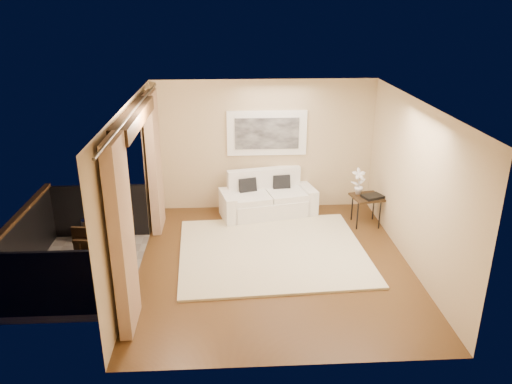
{
  "coord_description": "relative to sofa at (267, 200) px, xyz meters",
  "views": [
    {
      "loc": [
        -0.73,
        -7.36,
        4.16
      ],
      "look_at": [
        -0.27,
        0.65,
        1.05
      ],
      "focal_mm": 35.0,
      "sensor_mm": 36.0,
      "label": 1
    }
  ],
  "objects": [
    {
      "name": "artwork",
      "position": [
        0.01,
        0.38,
        1.3
      ],
      "size": [
        1.62,
        0.07,
        0.92
      ],
      "color": "white",
      "rests_on": "room_shell"
    },
    {
      "name": "side_table",
      "position": [
        1.89,
        -0.61,
        0.21
      ],
      "size": [
        0.63,
        0.63,
        0.59
      ],
      "rotation": [
        0.0,
        0.0,
        0.18
      ],
      "color": "black",
      "rests_on": "floor"
    },
    {
      "name": "tray",
      "position": [
        1.98,
        -0.68,
        0.29
      ],
      "size": [
        0.45,
        0.4,
        0.05
      ],
      "primitive_type": "cube",
      "rotation": [
        0.0,
        0.0,
        0.36
      ],
      "color": "black",
      "rests_on": "side_table"
    },
    {
      "name": "vase",
      "position": [
        -2.89,
        -2.39,
        0.49
      ],
      "size": [
        0.04,
        0.04,
        0.18
      ],
      "primitive_type": "cylinder",
      "color": "white",
      "rests_on": "bistro_table"
    },
    {
      "name": "glass_b",
      "position": [
        -2.62,
        -2.16,
        0.46
      ],
      "size": [
        0.06,
        0.06,
        0.12
      ],
      "primitive_type": "cylinder",
      "color": "silver",
      "rests_on": "bistro_table"
    },
    {
      "name": "curtains",
      "position": [
        -2.15,
        -2.09,
        1.01
      ],
      "size": [
        0.16,
        4.8,
        2.64
      ],
      "color": "tan",
      "rests_on": "ground"
    },
    {
      "name": "room_shell",
      "position": [
        -2.17,
        -2.09,
        2.2
      ],
      "size": [
        5.0,
        6.4,
        5.0
      ],
      "color": "white",
      "rests_on": "ground"
    },
    {
      "name": "candle",
      "position": [
        -2.74,
        -2.06,
        0.44
      ],
      "size": [
        0.06,
        0.06,
        0.07
      ],
      "primitive_type": "cylinder",
      "color": "red",
      "rests_on": "bistro_table"
    },
    {
      "name": "floor",
      "position": [
        -0.04,
        -2.09,
        -0.32
      ],
      "size": [
        5.0,
        5.0,
        0.0
      ],
      "primitive_type": "plane",
      "color": "#543618",
      "rests_on": "ground"
    },
    {
      "name": "sofa",
      "position": [
        0.0,
        0.0,
        0.0
      ],
      "size": [
        2.02,
        1.19,
        0.91
      ],
      "rotation": [
        0.0,
        0.0,
        0.21
      ],
      "color": "white",
      "rests_on": "floor"
    },
    {
      "name": "balcony",
      "position": [
        -3.34,
        -2.09,
        -0.14
      ],
      "size": [
        1.81,
        2.6,
        1.17
      ],
      "color": "#605B56",
      "rests_on": "ground"
    },
    {
      "name": "orchid",
      "position": [
        1.74,
        -0.48,
        0.53
      ],
      "size": [
        0.3,
        0.23,
        0.52
      ],
      "primitive_type": "imported",
      "rotation": [
        0.0,
        0.0,
        0.16
      ],
      "color": "white",
      "rests_on": "side_table"
    },
    {
      "name": "balcony_chair_near",
      "position": [
        -3.03,
        -2.47,
        0.19
      ],
      "size": [
        0.45,
        0.45,
        0.9
      ],
      "rotation": [
        0.0,
        0.0,
        -0.18
      ],
      "color": "black",
      "rests_on": "balcony"
    },
    {
      "name": "glass_a",
      "position": [
        -2.69,
        -2.33,
        0.46
      ],
      "size": [
        0.06,
        0.06,
        0.12
      ],
      "primitive_type": "cylinder",
      "color": "white",
      "rests_on": "bistro_table"
    },
    {
      "name": "ice_bucket",
      "position": [
        -3.02,
        -2.17,
        0.5
      ],
      "size": [
        0.18,
        0.18,
        0.2
      ],
      "primitive_type": "cylinder",
      "color": "silver",
      "rests_on": "bistro_table"
    },
    {
      "name": "bistro_table",
      "position": [
        -2.83,
        -2.22,
        0.32
      ],
      "size": [
        0.7,
        0.7,
        0.73
      ],
      "rotation": [
        0.0,
        0.0,
        -0.15
      ],
      "color": "black",
      "rests_on": "balcony"
    },
    {
      "name": "rug",
      "position": [
        -0.04,
        -1.68,
        -0.3
      ],
      "size": [
        3.36,
        2.97,
        0.04
      ],
      "primitive_type": "cube",
      "rotation": [
        0.0,
        0.0,
        0.05
      ],
      "color": "beige",
      "rests_on": "floor"
    },
    {
      "name": "balcony_chair_far",
      "position": [
        -3.05,
        -1.19,
        0.25
      ],
      "size": [
        0.48,
        0.49,
        0.98
      ],
      "rotation": [
        0.0,
        0.0,
        3.29
      ],
      "color": "black",
      "rests_on": "balcony"
    }
  ]
}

